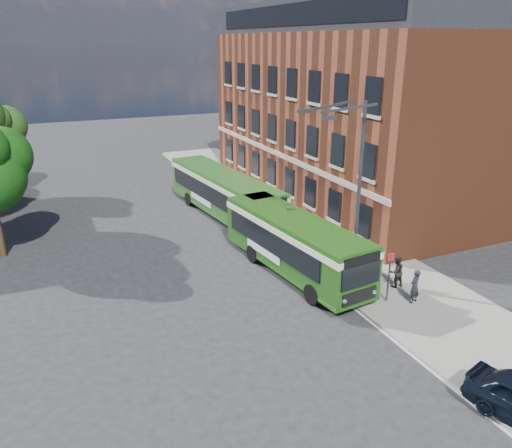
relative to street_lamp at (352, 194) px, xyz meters
name	(u,v)px	position (x,y,z in m)	size (l,w,h in m)	color
ground	(240,288)	(-4.84, 2.00, -4.79)	(120.00, 120.00, 0.00)	#252527
pavement	(291,218)	(2.16, 10.00, -4.72)	(6.00, 48.00, 0.15)	gray
kerb_line	(250,225)	(-0.89, 10.00, -4.79)	(0.12, 48.00, 0.01)	beige
brick_office	(351,104)	(9.16, 14.00, 2.18)	(12.10, 26.00, 14.20)	brown
street_lamp	(352,194)	(0.00, 0.00, 0.00)	(2.96, 2.38, 9.00)	#3B3D40
bus_stop_sign	(389,274)	(0.76, -2.20, -3.28)	(0.35, 0.08, 2.52)	#3B3D40
bus_front	(294,240)	(-1.64, 2.45, -2.96)	(3.72, 10.39, 3.02)	#1E5014
bus_rear	(224,191)	(-1.84, 12.36, -2.96)	(3.99, 12.74, 3.02)	#2A6020
pedestrian_a	(415,286)	(1.78, -2.81, -3.82)	(0.60, 0.39, 1.64)	black
pedestrian_b	(396,272)	(2.02, -1.21, -3.84)	(0.78, 0.61, 1.60)	black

